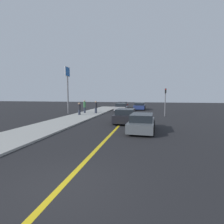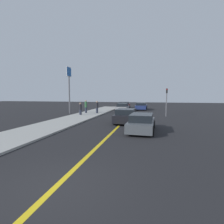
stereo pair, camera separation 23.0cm
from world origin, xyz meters
The scene contains 13 objects.
ground_plane centered at (0.00, 0.00, 0.00)m, with size 120.00×120.00×0.00m, color black.
road_center_line centered at (0.00, 18.00, 0.00)m, with size 0.20×60.00×0.01m.
sidewalk_left centered at (-5.59, 16.50, 0.06)m, with size 3.67×32.99×0.12m.
car_near_right_lane centered at (2.01, 8.50, 0.62)m, with size 2.01×4.41×1.29m.
car_ahead_center centered at (0.37, 12.05, 0.66)m, with size 2.05×4.04×1.35m.
car_far_distant centered at (-1.80, 23.71, 0.65)m, with size 1.91×3.99×1.34m.
car_parked_left_lot centered at (0.95, 27.64, 0.62)m, with size 2.05×4.50×1.25m.
car_oncoming_far centered at (-2.63, 30.25, 0.62)m, with size 2.08×4.72×1.28m.
pedestrian_near_curb centered at (-6.19, 16.62, 0.90)m, with size 0.37×0.37×1.56m.
pedestrian_mid_group centered at (-6.34, 18.95, 1.04)m, with size 0.34×0.34×1.81m.
pedestrian_far_standing centered at (-4.74, 19.11, 0.97)m, with size 0.37×0.37×1.70m.
traffic_light centered at (4.51, 18.03, 2.15)m, with size 0.18×0.40×3.44m.
roadside_sign centered at (-8.78, 18.81, 4.67)m, with size 0.20×1.38×6.59m.
Camera 2 is at (2.65, -4.32, 2.66)m, focal length 28.00 mm.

